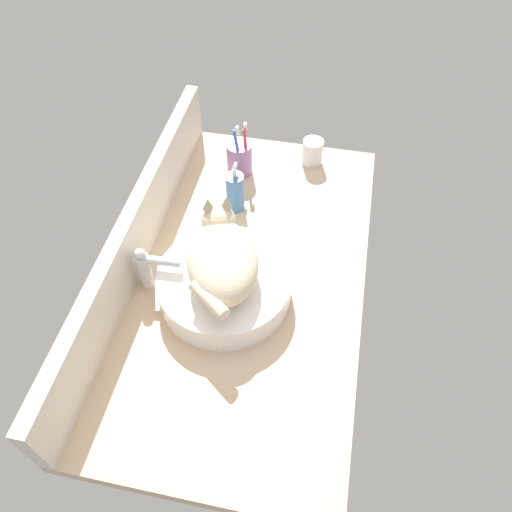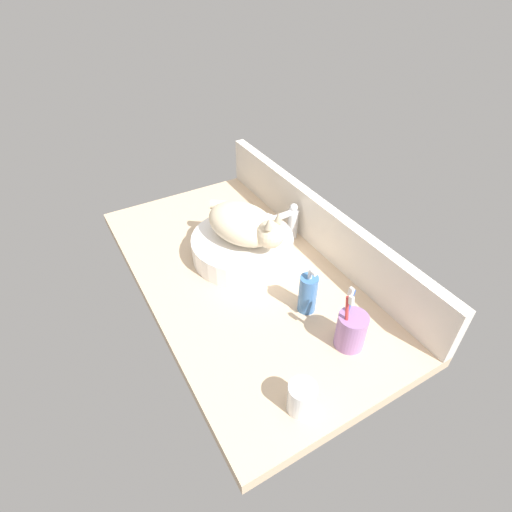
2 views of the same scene
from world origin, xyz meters
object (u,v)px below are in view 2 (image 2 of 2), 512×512
(cat, at_px, (245,224))
(sink_basin, at_px, (243,246))
(soap_dispenser, at_px, (308,293))
(water_glass, at_px, (302,399))
(faucet, at_px, (290,220))
(toothbrush_cup, at_px, (351,330))

(cat, bearing_deg, sink_basin, -158.50)
(soap_dispenser, xyz_separation_m, water_glass, (0.25, -0.19, -0.03))
(faucet, bearing_deg, water_glass, -31.43)
(sink_basin, height_order, toothbrush_cup, toothbrush_cup)
(toothbrush_cup, xyz_separation_m, water_glass, (0.09, -0.22, -0.02))
(toothbrush_cup, bearing_deg, cat, -172.41)
(sink_basin, relative_size, cat, 1.07)
(water_glass, bearing_deg, sink_basin, 164.88)
(toothbrush_cup, bearing_deg, sink_basin, -172.01)
(water_glass, bearing_deg, cat, 164.05)
(faucet, relative_size, soap_dispenser, 0.88)
(water_glass, bearing_deg, faucet, 148.57)
(sink_basin, height_order, cat, cat)
(sink_basin, xyz_separation_m, water_glass, (0.56, -0.15, -0.00))
(cat, height_order, toothbrush_cup, cat)
(sink_basin, xyz_separation_m, cat, (0.01, 0.01, 0.10))
(sink_basin, distance_m, faucet, 0.20)
(soap_dispenser, relative_size, water_glass, 1.88)
(soap_dispenser, distance_m, water_glass, 0.32)
(soap_dispenser, relative_size, toothbrush_cup, 0.83)
(sink_basin, distance_m, toothbrush_cup, 0.47)
(soap_dispenser, bearing_deg, faucet, 154.41)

